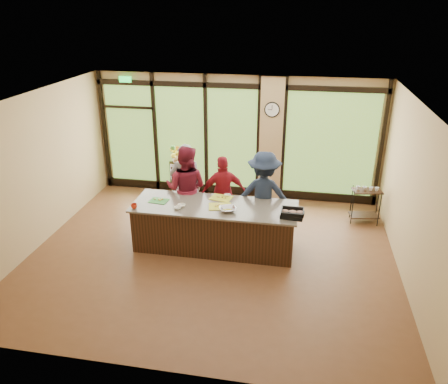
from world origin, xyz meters
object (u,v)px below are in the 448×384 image
at_px(cook_right, 264,195).
at_px(roasting_pan, 292,215).
at_px(cook_left, 186,186).
at_px(island_base, 215,227).
at_px(bar_cart, 366,201).
at_px(flower_stand, 179,179).

bearing_deg(cook_right, roasting_pan, 122.45).
bearing_deg(cook_right, cook_left, -6.30).
relative_size(island_base, cook_right, 1.69).
relative_size(island_base, bar_cart, 3.65).
bearing_deg(roasting_pan, island_base, 178.49).
bearing_deg(roasting_pan, cook_right, 131.29).
xyz_separation_m(flower_stand, bar_cart, (4.49, -0.78, 0.10)).
xyz_separation_m(island_base, roasting_pan, (1.50, -0.22, 0.52)).
relative_size(cook_left, cook_right, 1.02).
height_order(cook_right, bar_cart, cook_right).
bearing_deg(bar_cart, flower_stand, 159.95).
height_order(cook_right, roasting_pan, cook_right).
bearing_deg(cook_left, roasting_pan, 142.01).
relative_size(cook_left, bar_cart, 2.21).
bearing_deg(cook_left, flower_stand, -82.17).
relative_size(island_base, flower_stand, 3.77).
relative_size(cook_left, roasting_pan, 4.57).
relative_size(cook_left, flower_stand, 2.28).
distance_m(cook_left, flower_stand, 1.85).
height_order(island_base, roasting_pan, roasting_pan).
xyz_separation_m(roasting_pan, bar_cart, (1.56, 1.90, -0.45)).
bearing_deg(flower_stand, island_base, -82.17).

